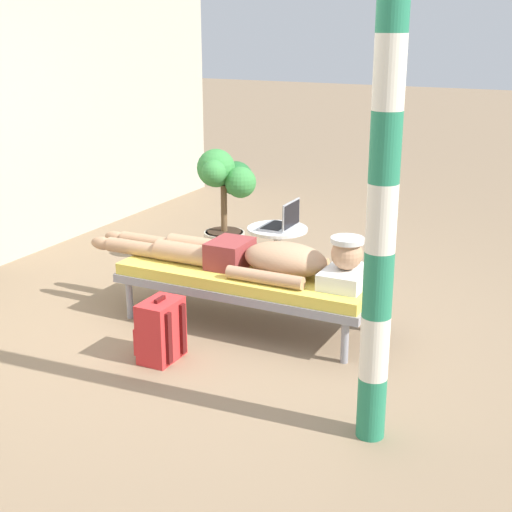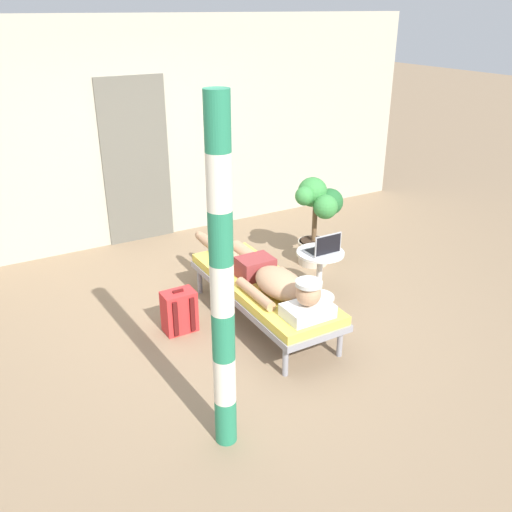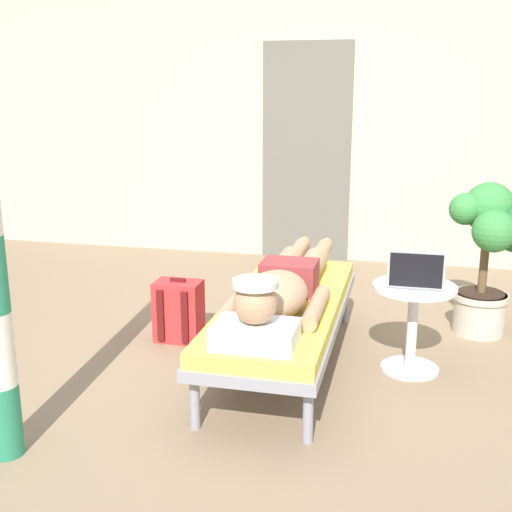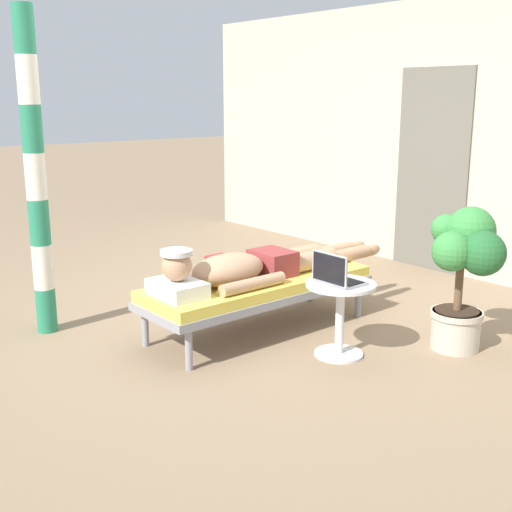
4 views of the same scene
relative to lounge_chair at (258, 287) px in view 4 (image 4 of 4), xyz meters
The scene contains 10 objects.
ground_plane 0.40m from the lounge_chair, 166.27° to the left, with size 40.00×40.00×0.00m, color #8C7256.
house_wall_back 2.86m from the lounge_chair, 90.00° to the left, with size 7.60×0.20×2.70m, color #B2AD99.
house_door_panel 2.67m from the lounge_chair, 96.66° to the left, with size 0.84×0.03×2.04m, color #625F54.
lounge_chair is the anchor object (origin of this frame).
person_reclining 0.18m from the lounge_chair, 90.00° to the right, with size 0.53×2.17×0.33m.
side_table 0.75m from the lounge_chair, ahead, with size 0.48×0.48×0.52m.
laptop 0.78m from the lounge_chair, ahead, with size 0.31×0.24×0.23m.
backpack 0.81m from the lounge_chair, 161.84° to the left, with size 0.30×0.26×0.42m.
potted_plant 1.50m from the lounge_chair, 34.44° to the left, with size 0.58×0.54×1.02m.
porch_post 1.83m from the lounge_chair, 129.64° to the right, with size 0.15×0.15×2.38m.
Camera 4 is at (3.81, -3.11, 1.76)m, focal length 45.68 mm.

